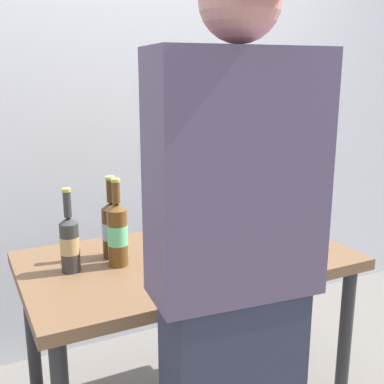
% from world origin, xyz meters
% --- Properties ---
extents(desk, '(1.24, 0.70, 0.75)m').
position_xyz_m(desk, '(0.00, 0.00, 0.67)').
color(desk, brown).
rests_on(desk, ground).
extents(laptop, '(0.39, 0.40, 0.19)m').
position_xyz_m(laptop, '(0.31, 0.02, 0.79)').
color(laptop, '#B7BABC').
rests_on(laptop, desk).
extents(beer_bottle_brown, '(0.08, 0.08, 0.31)m').
position_xyz_m(beer_bottle_brown, '(-0.26, 0.12, 0.87)').
color(beer_bottle_brown, '#472B14').
rests_on(beer_bottle_brown, desk).
extents(beer_bottle_amber, '(0.07, 0.07, 0.32)m').
position_xyz_m(beer_bottle_amber, '(-0.27, 0.03, 0.88)').
color(beer_bottle_amber, brown).
rests_on(beer_bottle_amber, desk).
extents(beer_bottle_green, '(0.07, 0.07, 0.30)m').
position_xyz_m(beer_bottle_green, '(-0.44, 0.05, 0.86)').
color(beer_bottle_green, '#333333').
rests_on(beer_bottle_green, desk).
extents(person_figure, '(0.46, 0.30, 1.73)m').
position_xyz_m(person_figure, '(-0.14, -0.56, 0.88)').
color(person_figure, '#2D3347').
rests_on(person_figure, ground).
extents(back_wall, '(6.00, 0.10, 2.60)m').
position_xyz_m(back_wall, '(0.00, 0.83, 1.30)').
color(back_wall, silver).
rests_on(back_wall, ground).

